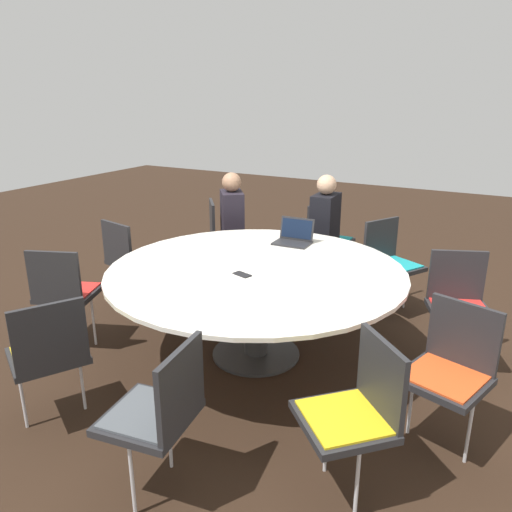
{
  "coord_description": "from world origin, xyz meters",
  "views": [
    {
      "loc": [
        3.13,
        1.72,
        2.02
      ],
      "look_at": [
        0.0,
        0.0,
        0.84
      ],
      "focal_mm": 35.0,
      "sensor_mm": 36.0,
      "label": 1
    }
  ],
  "objects_px": {
    "person_0": "(326,224)",
    "chair_8": "(459,299)",
    "chair_9": "(390,258)",
    "person_1": "(234,220)",
    "chair_4": "(49,350)",
    "chair_5": "(160,407)",
    "chair_7": "(451,365)",
    "chair_6": "(356,406)",
    "chair_1": "(224,232)",
    "chair_0": "(326,235)",
    "chair_2": "(130,256)",
    "cell_phone": "(242,274)",
    "chair_3": "(64,288)",
    "laptop": "(294,237)"
  },
  "relations": [
    {
      "from": "chair_4",
      "to": "person_0",
      "type": "height_order",
      "value": "person_0"
    },
    {
      "from": "chair_7",
      "to": "chair_9",
      "type": "bearing_deg",
      "value": -48.36
    },
    {
      "from": "chair_4",
      "to": "chair_2",
      "type": "bearing_deg",
      "value": 56.04
    },
    {
      "from": "person_0",
      "to": "chair_6",
      "type": "bearing_deg",
      "value": 22.04
    },
    {
      "from": "chair_0",
      "to": "cell_phone",
      "type": "bearing_deg",
      "value": 1.15
    },
    {
      "from": "chair_9",
      "to": "person_0",
      "type": "height_order",
      "value": "person_0"
    },
    {
      "from": "chair_5",
      "to": "chair_2",
      "type": "bearing_deg",
      "value": 37.57
    },
    {
      "from": "chair_3",
      "to": "laptop",
      "type": "height_order",
      "value": "laptop"
    },
    {
      "from": "chair_0",
      "to": "chair_9",
      "type": "xyz_separation_m",
      "value": [
        0.45,
        0.82,
        0.0
      ]
    },
    {
      "from": "chair_5",
      "to": "chair_7",
      "type": "height_order",
      "value": "same"
    },
    {
      "from": "person_1",
      "to": "chair_4",
      "type": "bearing_deg",
      "value": -31.74
    },
    {
      "from": "chair_1",
      "to": "cell_phone",
      "type": "distance_m",
      "value": 1.97
    },
    {
      "from": "chair_0",
      "to": "chair_5",
      "type": "distance_m",
      "value": 3.37
    },
    {
      "from": "chair_0",
      "to": "chair_2",
      "type": "height_order",
      "value": "same"
    },
    {
      "from": "chair_0",
      "to": "chair_2",
      "type": "relative_size",
      "value": 1.0
    },
    {
      "from": "person_0",
      "to": "cell_phone",
      "type": "distance_m",
      "value": 1.77
    },
    {
      "from": "person_1",
      "to": "chair_0",
      "type": "bearing_deg",
      "value": 86.22
    },
    {
      "from": "laptop",
      "to": "chair_3",
      "type": "bearing_deg",
      "value": -136.88
    },
    {
      "from": "chair_5",
      "to": "chair_8",
      "type": "distance_m",
      "value": 2.42
    },
    {
      "from": "chair_4",
      "to": "chair_1",
      "type": "bearing_deg",
      "value": 39.02
    },
    {
      "from": "chair_0",
      "to": "person_1",
      "type": "distance_m",
      "value": 1.02
    },
    {
      "from": "chair_6",
      "to": "person_1",
      "type": "distance_m",
      "value": 3.13
    },
    {
      "from": "chair_7",
      "to": "cell_phone",
      "type": "relative_size",
      "value": 5.67
    },
    {
      "from": "chair_8",
      "to": "chair_9",
      "type": "bearing_deg",
      "value": -67.96
    },
    {
      "from": "chair_1",
      "to": "person_0",
      "type": "xyz_separation_m",
      "value": [
        -0.19,
        1.14,
        0.19
      ]
    },
    {
      "from": "chair_1",
      "to": "cell_phone",
      "type": "xyz_separation_m",
      "value": [
        1.58,
        1.16,
        0.21
      ]
    },
    {
      "from": "chair_5",
      "to": "person_0",
      "type": "xyz_separation_m",
      "value": [
        -3.11,
        -0.33,
        0.19
      ]
    },
    {
      "from": "chair_2",
      "to": "chair_0",
      "type": "bearing_deg",
      "value": 60.75
    },
    {
      "from": "chair_9",
      "to": "person_1",
      "type": "height_order",
      "value": "person_1"
    },
    {
      "from": "laptop",
      "to": "cell_phone",
      "type": "relative_size",
      "value": 2.09
    },
    {
      "from": "person_1",
      "to": "laptop",
      "type": "distance_m",
      "value": 1.07
    },
    {
      "from": "chair_0",
      "to": "chair_7",
      "type": "distance_m",
      "value": 2.75
    },
    {
      "from": "chair_4",
      "to": "person_1",
      "type": "bearing_deg",
      "value": 35.03
    },
    {
      "from": "chair_1",
      "to": "chair_2",
      "type": "xyz_separation_m",
      "value": [
        1.16,
        -0.34,
        0.0
      ]
    },
    {
      "from": "chair_6",
      "to": "cell_phone",
      "type": "bearing_deg",
      "value": 8.18
    },
    {
      "from": "chair_7",
      "to": "chair_9",
      "type": "height_order",
      "value": "same"
    },
    {
      "from": "chair_4",
      "to": "chair_5",
      "type": "bearing_deg",
      "value": -69.01
    },
    {
      "from": "cell_phone",
      "to": "person_0",
      "type": "bearing_deg",
      "value": -179.2
    },
    {
      "from": "chair_9",
      "to": "cell_phone",
      "type": "distance_m",
      "value": 1.72
    },
    {
      "from": "chair_1",
      "to": "chair_2",
      "type": "relative_size",
      "value": 1.0
    },
    {
      "from": "person_0",
      "to": "chair_8",
      "type": "bearing_deg",
      "value": 54.35
    },
    {
      "from": "chair_7",
      "to": "person_0",
      "type": "xyz_separation_m",
      "value": [
        -1.98,
        -1.53,
        0.19
      ]
    },
    {
      "from": "chair_3",
      "to": "chair_8",
      "type": "distance_m",
      "value": 3.07
    },
    {
      "from": "chair_5",
      "to": "chair_8",
      "type": "xyz_separation_m",
      "value": [
        -2.15,
        1.11,
        0.0
      ]
    },
    {
      "from": "chair_7",
      "to": "chair_6",
      "type": "bearing_deg",
      "value": 78.65
    },
    {
      "from": "chair_2",
      "to": "chair_3",
      "type": "distance_m",
      "value": 0.89
    },
    {
      "from": "person_1",
      "to": "chair_6",
      "type": "bearing_deg",
      "value": 4.53
    },
    {
      "from": "person_1",
      "to": "chair_5",
      "type": "bearing_deg",
      "value": -13.69
    },
    {
      "from": "chair_1",
      "to": "chair_2",
      "type": "bearing_deg",
      "value": -54.08
    },
    {
      "from": "chair_1",
      "to": "chair_5",
      "type": "height_order",
      "value": "same"
    }
  ]
}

